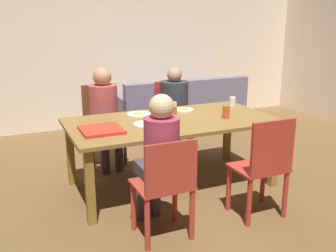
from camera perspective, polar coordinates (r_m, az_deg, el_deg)
The scene contains 19 objects.
ground_plane at distance 4.25m, azimuth 0.55°, elevation -8.67°, with size 20.00×20.00×0.00m, color brown.
back_wall at distance 6.46m, azimuth -9.76°, elevation 12.96°, with size 7.45×0.12×2.93m, color beige.
dining_table at distance 4.02m, azimuth 0.58°, elevation -0.11°, with size 2.14×1.09×0.73m.
chair_0 at distance 5.11m, azimuth 0.52°, elevation 1.78°, with size 0.42×0.39×0.95m.
person_0 at distance 4.95m, azimuth 1.20°, elevation 3.25°, with size 0.36×0.53×1.15m.
chair_1 at distance 4.82m, azimuth -9.72°, elevation 0.93°, with size 0.46×0.39×0.97m.
person_1 at distance 4.64m, azimuth -9.36°, elevation 2.49°, with size 0.34×0.52×1.20m.
chair_2 at distance 3.08m, azimuth -0.35°, elevation -8.84°, with size 0.45×0.39×0.87m.
person_2 at distance 3.12m, azimuth -1.43°, elevation -4.19°, with size 0.28×0.52×1.20m.
chair_3 at distance 3.50m, azimuth 14.05°, elevation -5.69°, with size 0.45×0.39×0.94m.
pizza_box_0 at distance 3.65m, azimuth -9.84°, elevation -0.56°, with size 0.38×0.38×0.03m.
plate_0 at distance 4.42m, azimuth 2.36°, elevation 2.49°, with size 0.22×0.22×0.03m.
plate_1 at distance 3.83m, azimuth -3.29°, elevation 0.30°, with size 0.25×0.25×0.01m.
plate_2 at distance 4.23m, azimuth -4.35°, elevation 1.83°, with size 0.26×0.26×0.03m.
drinking_glass_0 at distance 4.02m, azimuth 0.80°, elevation 2.00°, with size 0.07×0.07×0.13m, color #B84E35.
drinking_glass_1 at distance 4.09m, azimuth 8.59°, elevation 2.08°, with size 0.08×0.08×0.14m, color #BB4E26.
drinking_glass_2 at distance 4.16m, azimuth 0.90°, elevation 2.57°, with size 0.06×0.06×0.15m, color #DFC85A.
drinking_glass_3 at distance 4.70m, azimuth 9.53°, elevation 3.62°, with size 0.08×0.08×0.11m, color silver.
couch at distance 6.23m, azimuth 1.73°, elevation 2.17°, with size 2.04×0.89×0.85m.
Camera 1 is at (-1.61, -3.52, 1.76)m, focal length 41.14 mm.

